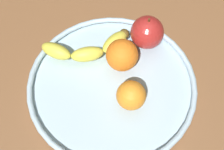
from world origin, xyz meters
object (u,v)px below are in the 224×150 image
(fruit_bowl, at_px, (112,84))
(orange_front_right, at_px, (131,95))
(orange_back_left, at_px, (122,55))
(apple, at_px, (147,32))
(banana, at_px, (88,48))

(fruit_bowl, relative_size, orange_front_right, 6.07)
(fruit_bowl, bearing_deg, orange_back_left, 39.43)
(apple, relative_size, orange_back_left, 1.18)
(banana, height_order, orange_back_left, orange_back_left)
(orange_back_left, bearing_deg, fruit_bowl, -140.57)
(apple, height_order, orange_back_left, apple)
(fruit_bowl, relative_size, apple, 4.45)
(fruit_bowl, height_order, orange_front_right, orange_front_right)
(banana, xyz_separation_m, apple, (0.13, -0.03, 0.02))
(apple, distance_m, orange_front_right, 0.16)
(banana, distance_m, orange_back_left, 0.08)
(fruit_bowl, distance_m, apple, 0.14)
(orange_back_left, bearing_deg, apple, 20.79)
(fruit_bowl, bearing_deg, banana, 99.47)
(orange_front_right, height_order, orange_back_left, orange_back_left)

